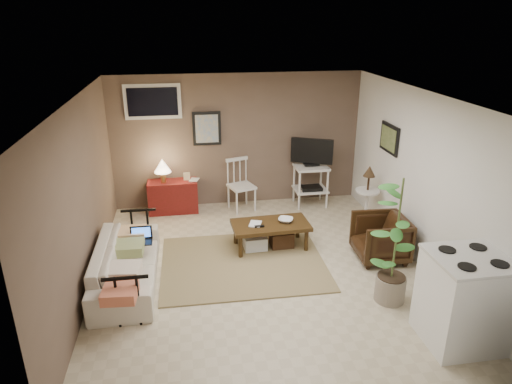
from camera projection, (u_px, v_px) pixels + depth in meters
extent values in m
plane|color=#C1B293|center=(261.00, 269.00, 6.40)|extent=(5.00, 5.00, 0.00)
cube|color=black|center=(207.00, 129.00, 8.07)|extent=(0.50, 0.03, 0.60)
cube|color=black|center=(389.00, 138.00, 7.14)|extent=(0.03, 0.60, 0.45)
cube|color=silver|center=(153.00, 102.00, 7.75)|extent=(0.96, 0.03, 0.60)
cube|color=#917D54|center=(243.00, 263.00, 6.53)|extent=(2.32, 1.87, 0.02)
cube|color=#3A2610|center=(271.00, 225.00, 6.84)|extent=(1.18, 0.65, 0.06)
cylinder|color=#3A2610|center=(241.00, 247.00, 6.62)|extent=(0.06, 0.06, 0.36)
cylinder|color=#3A2610|center=(306.00, 241.00, 6.81)|extent=(0.06, 0.06, 0.36)
cylinder|color=#3A2610|center=(236.00, 234.00, 7.02)|extent=(0.06, 0.06, 0.36)
cylinder|color=#3A2610|center=(298.00, 228.00, 7.21)|extent=(0.06, 0.06, 0.36)
cube|color=black|center=(259.00, 226.00, 6.70)|extent=(0.15, 0.05, 0.02)
cube|color=#3F2716|center=(281.00, 239.00, 6.97)|extent=(0.35, 0.30, 0.25)
cube|color=silver|center=(255.00, 242.00, 6.89)|extent=(0.35, 0.30, 0.21)
imported|color=beige|center=(126.00, 257.00, 5.95)|extent=(0.56, 1.93, 0.75)
cube|color=black|center=(141.00, 242.00, 6.21)|extent=(0.30, 0.20, 0.01)
cube|color=black|center=(141.00, 232.00, 6.27)|extent=(0.30, 0.01, 0.19)
cube|color=blue|center=(141.00, 232.00, 6.27)|extent=(0.25, 0.00, 0.15)
cube|color=maroon|center=(173.00, 196.00, 8.17)|extent=(0.87, 0.39, 0.58)
cylinder|color=#B28B44|center=(163.00, 177.00, 7.97)|extent=(0.10, 0.10, 0.19)
cone|color=beige|center=(162.00, 166.00, 7.90)|extent=(0.29, 0.29, 0.23)
cube|color=tan|center=(187.00, 177.00, 8.10)|extent=(0.12, 0.02, 0.15)
cube|color=silver|center=(242.00, 187.00, 8.21)|extent=(0.53, 0.53, 0.04)
cylinder|color=silver|center=(237.00, 204.00, 8.06)|extent=(0.04, 0.04, 0.42)
cylinder|color=silver|center=(255.00, 200.00, 8.22)|extent=(0.04, 0.04, 0.42)
cylinder|color=silver|center=(229.00, 197.00, 8.37)|extent=(0.04, 0.04, 0.42)
cylinder|color=silver|center=(246.00, 194.00, 8.52)|extent=(0.04, 0.04, 0.42)
cube|color=silver|center=(237.00, 159.00, 8.20)|extent=(0.41, 0.17, 0.06)
cube|color=silver|center=(311.00, 167.00, 8.31)|extent=(0.60, 0.49, 0.04)
cube|color=silver|center=(310.00, 189.00, 8.47)|extent=(0.60, 0.49, 0.03)
cylinder|color=silver|center=(299.00, 190.00, 8.21)|extent=(0.04, 0.04, 0.76)
cylinder|color=silver|center=(327.00, 189.00, 8.29)|extent=(0.04, 0.04, 0.76)
cylinder|color=silver|center=(294.00, 182.00, 8.59)|extent=(0.04, 0.04, 0.76)
cylinder|color=silver|center=(321.00, 181.00, 8.67)|extent=(0.04, 0.04, 0.76)
cube|color=black|center=(311.00, 164.00, 8.29)|extent=(0.27, 0.15, 0.03)
cube|color=black|center=(312.00, 151.00, 8.20)|extent=(0.71, 0.37, 0.46)
cube|color=#EAAB5B|center=(312.00, 151.00, 8.20)|extent=(0.59, 0.29, 0.37)
cube|color=black|center=(311.00, 189.00, 8.41)|extent=(0.38, 0.27, 0.11)
cylinder|color=silver|center=(364.00, 224.00, 7.73)|extent=(0.28, 0.28, 0.03)
cylinder|color=silver|center=(366.00, 208.00, 7.63)|extent=(0.06, 0.06, 0.59)
cylinder|color=silver|center=(368.00, 191.00, 7.52)|extent=(0.39, 0.39, 0.03)
cylinder|color=black|center=(368.00, 182.00, 7.46)|extent=(0.04, 0.04, 0.26)
cone|color=#362616|center=(369.00, 171.00, 7.39)|extent=(0.20, 0.20, 0.18)
imported|color=black|center=(381.00, 236.00, 6.56)|extent=(0.68, 0.73, 0.72)
cylinder|color=gray|center=(390.00, 288.00, 5.65)|extent=(0.37, 0.37, 0.33)
cylinder|color=#4C602D|center=(397.00, 229.00, 5.36)|extent=(0.02, 0.02, 1.28)
cube|color=white|center=(464.00, 301.00, 4.83)|extent=(0.78, 0.72, 1.00)
cube|color=silver|center=(472.00, 258.00, 4.64)|extent=(0.80, 0.74, 0.03)
cylinder|color=black|center=(467.00, 267.00, 4.45)|extent=(0.18, 0.18, 0.01)
cylinder|color=black|center=(500.00, 264.00, 4.50)|extent=(0.18, 0.18, 0.01)
cylinder|color=black|center=(447.00, 250.00, 4.77)|extent=(0.18, 0.18, 0.01)
cylinder|color=black|center=(478.00, 247.00, 4.82)|extent=(0.18, 0.18, 0.01)
imported|color=#3A2610|center=(286.00, 215.00, 6.85)|extent=(0.22, 0.13, 0.22)
imported|color=#3A2610|center=(250.00, 217.00, 6.76)|extent=(0.17, 0.07, 0.23)
imported|color=#3A2610|center=(190.00, 175.00, 8.08)|extent=(0.15, 0.06, 0.20)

